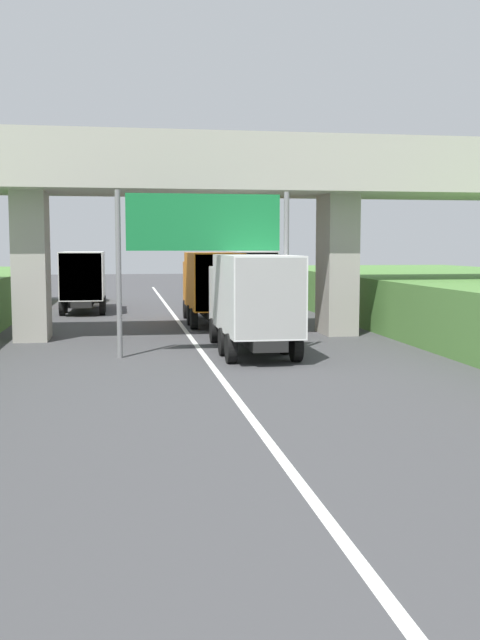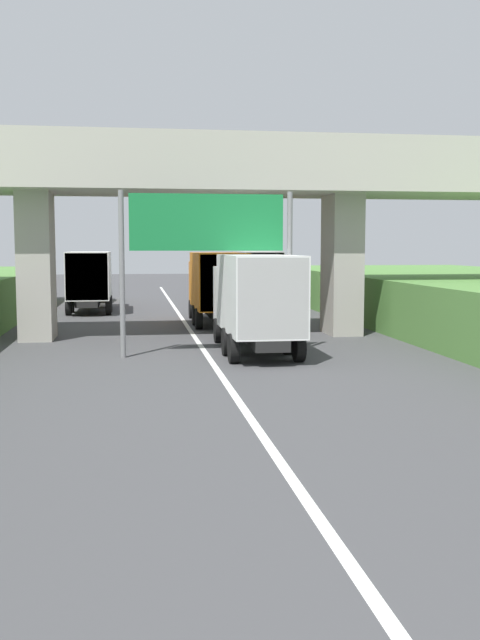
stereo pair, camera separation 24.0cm
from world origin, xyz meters
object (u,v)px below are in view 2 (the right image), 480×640
object	(u,v)px
truck_orange	(216,284)
truck_green	(255,276)
overhead_highway_sign	(207,234)
truck_red	(90,278)
truck_white	(255,298)
car_yellow	(95,289)

from	to	relation	value
truck_orange	truck_green	xyz separation A→B (m)	(3.43, 9.25, 0.00)
overhead_highway_sign	truck_orange	size ratio (longest dim) A/B	0.81
truck_red	truck_white	xyz separation A→B (m)	(6.66, -17.48, 0.00)
truck_orange	truck_red	xyz separation A→B (m)	(-6.42, 7.64, 0.00)
truck_red	truck_orange	bearing A→B (deg)	-49.96
truck_orange	car_yellow	world-z (taller)	truck_orange
truck_red	car_yellow	world-z (taller)	truck_red
truck_red	car_yellow	xyz separation A→B (m)	(-0.16, 7.93, -1.08)
truck_orange	truck_green	bearing A→B (deg)	69.65
truck_green	truck_white	distance (m)	19.36
truck_orange	truck_white	size ratio (longest dim) A/B	1.00
overhead_highway_sign	truck_white	world-z (taller)	overhead_highway_sign
overhead_highway_sign	car_yellow	world-z (taller)	overhead_highway_sign
overhead_highway_sign	truck_white	bearing A→B (deg)	17.90
truck_orange	truck_green	size ratio (longest dim) A/B	1.00
truck_green	truck_red	size ratio (longest dim) A/B	1.00
truck_green	truck_red	bearing A→B (deg)	-170.68
truck_green	truck_orange	bearing A→B (deg)	-110.35
overhead_highway_sign	truck_green	xyz separation A→B (m)	(4.93, 19.66, -2.22)
truck_green	car_yellow	size ratio (longest dim) A/B	1.78
truck_red	car_yellow	bearing A→B (deg)	91.14
truck_orange	truck_red	world-z (taller)	same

